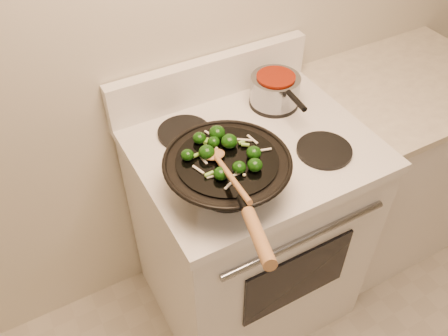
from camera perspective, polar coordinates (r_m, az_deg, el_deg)
stove at (r=1.90m, az=2.85°, el=-7.17°), size 0.78×0.67×1.08m
counter_unit at (r=2.30m, az=18.86°, el=0.47°), size 0.75×0.62×0.91m
wok at (r=1.36m, az=0.43°, el=-0.65°), size 0.37×0.60×0.22m
stirfry at (r=1.33m, az=-0.07°, el=2.14°), size 0.25×0.24×0.04m
wooden_spoon at (r=1.27m, az=-0.06°, el=0.12°), size 0.08×0.28×0.08m
saucepan at (r=1.72m, az=6.18°, el=9.44°), size 0.18×0.28×0.10m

